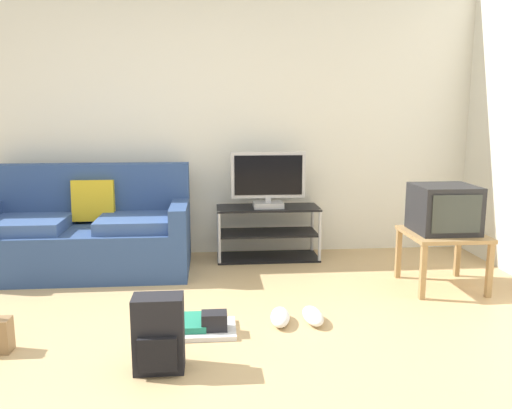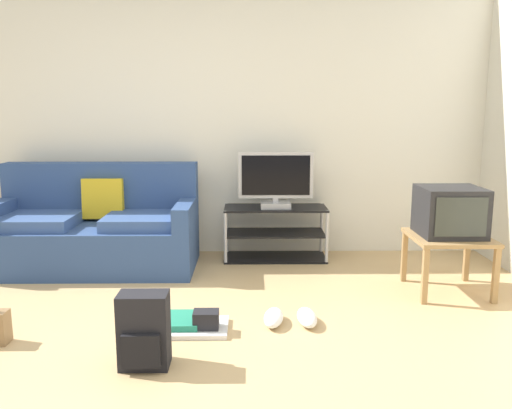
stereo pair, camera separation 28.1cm
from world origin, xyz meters
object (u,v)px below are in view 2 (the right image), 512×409
Objects in this scene: crt_tv at (450,211)px; backpack at (144,331)px; flat_tv at (276,180)px; side_table at (449,243)px; tv_stand at (275,233)px; couch at (96,230)px; sneakers_pair at (290,317)px; floor_tray at (194,324)px.

crt_tv is 1.09× the size of backpack.
flat_tv reaches higher than side_table.
side_table is at bearing 32.94° from backpack.
tv_stand is at bearing 144.37° from crt_tv.
couch reaches higher than crt_tv.
crt_tv reaches higher than side_table.
sneakers_pair is (1.63, -1.30, -0.29)m from couch.
couch is 4.22× the size of backpack.
couch reaches higher than backpack.
side_table is 2.02m from floor_tray.
crt_tv is (0.00, 0.02, 0.25)m from side_table.
flat_tv is 1.67m from sneakers_pair.
flat_tv reaches higher than crt_tv.
backpack is 0.99× the size of floor_tray.
flat_tv reaches higher than floor_tray.
side_table is 0.25m from crt_tv.
couch is at bearing 141.28° from sneakers_pair.
tv_stand is 0.50m from flat_tv.
side_table is 1.26× the size of crt_tv.
side_table is 1.43m from sneakers_pair.
floor_tray is at bearing -159.20° from crt_tv.
backpack reaches higher than sneakers_pair.
couch reaches higher than side_table.
tv_stand is 2.25m from backpack.
flat_tv is at bearing 144.56° from side_table.
tv_stand reaches higher than backpack.
floor_tray is (1.00, -1.39, -0.29)m from couch.
tv_stand reaches higher than side_table.
tv_stand is at bearing 90.00° from flat_tv.
backpack is at bearing -111.38° from flat_tv.
crt_tv is 2.09m from floor_tray.
floor_tray is at bearing -110.45° from flat_tv.
flat_tv is at bearing -90.00° from tv_stand.
flat_tv is at bearing 69.55° from floor_tray.
sneakers_pair is 0.88× the size of floor_tray.
flat_tv is 1.84× the size of sneakers_pair.
flat_tv is 1.61m from side_table.
tv_stand is 2.56× the size of sneakers_pair.
crt_tv is (2.88, -0.68, 0.29)m from couch.
side_table is at bearing -90.00° from crt_tv.
flat_tv is 1.85m from floor_tray.
couch is 3.86× the size of crt_tv.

